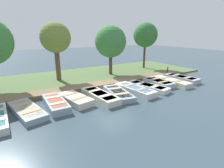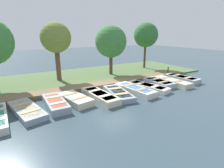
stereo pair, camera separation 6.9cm
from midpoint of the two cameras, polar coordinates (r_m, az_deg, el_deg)
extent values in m
plane|color=#384C56|center=(13.25, 0.69, -2.14)|extent=(80.00, 80.00, 0.00)
cube|color=#567042|center=(17.53, -7.92, 2.52)|extent=(8.00, 24.00, 0.12)
cube|color=brown|center=(14.45, -2.42, 0.01)|extent=(1.25, 16.78, 0.28)
cube|color=#8C9EA8|center=(10.64, -25.92, -7.72)|extent=(3.42, 1.78, 0.32)
cube|color=beige|center=(10.58, -26.02, -6.99)|extent=(2.79, 1.41, 0.03)
cube|color=tan|center=(10.02, -24.96, -7.98)|extent=(0.53, 1.09, 0.03)
cube|color=tan|center=(11.13, -27.00, -5.85)|extent=(0.53, 1.09, 0.03)
cube|color=#8C9EA8|center=(10.87, -17.79, -6.02)|extent=(2.92, 1.06, 0.41)
cube|color=#994C33|center=(10.81, -17.88, -5.08)|extent=(2.40, 0.83, 0.03)
cube|color=beige|center=(10.29, -17.19, -5.93)|extent=(0.30, 0.95, 0.03)
cube|color=beige|center=(11.31, -18.53, -4.03)|extent=(0.30, 0.95, 0.03)
cube|color=beige|center=(11.22, -11.75, -4.86)|extent=(2.79, 1.62, 0.41)
cube|color=#4C709E|center=(11.16, -11.80, -3.96)|extent=(2.28, 1.29, 0.03)
cube|color=tan|center=(10.74, -10.44, -4.51)|extent=(0.46, 1.07, 0.03)
cube|color=tan|center=(11.56, -13.09, -3.17)|extent=(0.46, 1.07, 0.03)
cube|color=beige|center=(11.56, -3.84, -3.90)|extent=(3.48, 1.32, 0.41)
cube|color=#4C709E|center=(11.49, -3.86, -3.01)|extent=(2.85, 1.04, 0.03)
cube|color=beige|center=(10.97, -2.08, -3.78)|extent=(0.42, 0.99, 0.03)
cube|color=beige|center=(12.01, -5.49, -2.04)|extent=(0.42, 0.99, 0.03)
cube|color=#8C9EA8|center=(12.15, 2.18, -3.06)|extent=(3.39, 1.70, 0.33)
cube|color=beige|center=(12.10, 2.19, -2.37)|extent=(2.77, 1.35, 0.03)
cube|color=tan|center=(11.56, 3.40, -3.16)|extent=(0.50, 1.11, 0.03)
cube|color=tan|center=(12.63, 1.09, -1.42)|extent=(0.50, 1.11, 0.03)
cube|color=silver|center=(12.88, 7.67, -1.88)|extent=(3.45, 1.43, 0.41)
cube|color=#4C709E|center=(12.82, 7.70, -1.08)|extent=(2.83, 1.13, 0.03)
cube|color=tan|center=(12.39, 9.75, -1.65)|extent=(0.43, 1.04, 0.03)
cube|color=tan|center=(13.25, 5.79, -0.30)|extent=(0.43, 1.04, 0.03)
cube|color=silver|center=(13.87, 11.71, -0.90)|extent=(3.57, 1.76, 0.35)
cube|color=#6B7F51|center=(13.82, 11.75, -0.27)|extent=(2.92, 1.40, 0.03)
cube|color=beige|center=(13.47, 14.02, -0.73)|extent=(0.54, 0.99, 0.03)
cube|color=beige|center=(14.17, 9.59, 0.37)|extent=(0.54, 0.99, 0.03)
cube|color=#B2BCC1|center=(15.12, 15.18, 0.41)|extent=(2.71, 1.26, 0.40)
cube|color=#4C709E|center=(15.08, 15.23, 1.07)|extent=(2.22, 0.98, 0.03)
cube|color=tan|center=(14.73, 16.65, 0.72)|extent=(0.28, 1.13, 0.03)
cube|color=tan|center=(15.42, 13.89, 1.61)|extent=(0.28, 1.13, 0.03)
cube|color=beige|center=(15.78, 19.06, 0.73)|extent=(3.39, 1.02, 0.40)
cube|color=beige|center=(15.74, 19.12, 1.37)|extent=(2.78, 0.80, 0.03)
cube|color=tan|center=(15.35, 20.96, 0.93)|extent=(0.34, 0.92, 0.03)
cube|color=tan|center=(16.13, 17.39, 1.98)|extent=(0.34, 0.92, 0.03)
cube|color=#B2BCC1|center=(17.15, 21.96, 1.66)|extent=(3.16, 1.37, 0.41)
cube|color=#4C709E|center=(17.11, 22.02, 2.27)|extent=(2.59, 1.07, 0.03)
cube|color=tan|center=(16.80, 23.68, 1.94)|extent=(0.37, 1.11, 0.03)
cube|color=tan|center=(17.43, 20.45, 2.77)|extent=(0.37, 1.11, 0.03)
cylinder|color=#47382D|center=(18.98, 17.89, 3.95)|extent=(0.12, 0.12, 0.78)
sphere|color=#47382D|center=(18.90, 18.00, 5.15)|extent=(0.10, 0.10, 0.10)
cylinder|color=brown|center=(16.13, -17.07, 6.20)|extent=(0.41, 0.41, 3.12)
sphere|color=olive|center=(15.92, -17.77, 14.24)|extent=(2.56, 2.56, 2.56)
cylinder|color=#4C3828|center=(17.83, -0.25, 6.86)|extent=(0.33, 0.33, 2.53)
sphere|color=#3D7F3D|center=(17.60, -0.26, 13.68)|extent=(3.10, 3.10, 3.10)
cylinder|color=#4C3828|center=(21.55, 10.73, 9.12)|extent=(0.25, 0.25, 3.21)
sphere|color=#337033|center=(21.39, 11.07, 15.44)|extent=(2.81, 2.81, 2.81)
camera|label=1|loc=(0.03, -89.84, 0.05)|focal=28.00mm
camera|label=2|loc=(0.03, 90.16, -0.05)|focal=28.00mm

